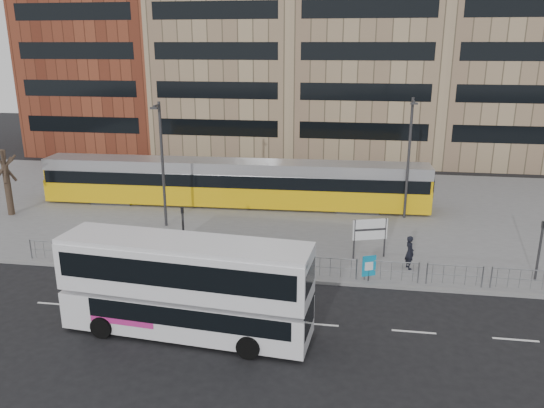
# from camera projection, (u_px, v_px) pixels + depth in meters

# --- Properties ---
(ground) EXTENTS (120.00, 120.00, 0.00)m
(ground) POSITION_uv_depth(u_px,v_px,m) (283.00, 281.00, 26.60)
(ground) COLOR black
(ground) RESTS_ON ground
(plaza) EXTENTS (64.00, 24.00, 0.15)m
(plaza) POSITION_uv_depth(u_px,v_px,m) (306.00, 209.00, 37.93)
(plaza) COLOR slate
(plaza) RESTS_ON ground
(kerb) EXTENTS (64.00, 0.25, 0.17)m
(kerb) POSITION_uv_depth(u_px,v_px,m) (283.00, 280.00, 26.62)
(kerb) COLOR gray
(kerb) RESTS_ON ground
(building_row) EXTENTS (70.40, 18.40, 31.20)m
(building_row) POSITION_uv_depth(u_px,v_px,m) (343.00, 29.00, 55.04)
(building_row) COLOR brown
(building_row) RESTS_ON ground
(pedestrian_barrier) EXTENTS (32.07, 0.07, 1.10)m
(pedestrian_barrier) POSITION_uv_depth(u_px,v_px,m) (324.00, 262.00, 26.49)
(pedestrian_barrier) COLOR gray
(pedestrian_barrier) RESTS_ON plaza
(road_markings) EXTENTS (62.00, 0.12, 0.01)m
(road_markings) POSITION_uv_depth(u_px,v_px,m) (294.00, 322.00, 22.67)
(road_markings) COLOR white
(road_markings) RESTS_ON ground
(double_decker_bus) EXTENTS (10.31, 3.26, 4.05)m
(double_decker_bus) POSITION_uv_depth(u_px,v_px,m) (185.00, 284.00, 21.24)
(double_decker_bus) COLOR white
(double_decker_bus) RESTS_ON ground
(tram) EXTENTS (27.84, 3.54, 3.27)m
(tram) POSITION_uv_depth(u_px,v_px,m) (233.00, 183.00, 38.33)
(tram) COLOR #EAB40C
(tram) RESTS_ON plaza
(station_sign) EXTENTS (1.87, 0.67, 2.23)m
(station_sign) POSITION_uv_depth(u_px,v_px,m) (370.00, 231.00, 28.72)
(station_sign) COLOR #2D2D30
(station_sign) RESTS_ON plaza
(ad_panel) EXTENTS (0.67, 0.34, 1.33)m
(ad_panel) POSITION_uv_depth(u_px,v_px,m) (369.00, 266.00, 26.09)
(ad_panel) COLOR #2D2D30
(ad_panel) RESTS_ON plaza
(pedestrian) EXTENTS (0.63, 0.76, 1.79)m
(pedestrian) POSITION_uv_depth(u_px,v_px,m) (410.00, 252.00, 27.53)
(pedestrian) COLOR black
(pedestrian) RESTS_ON plaza
(traffic_light_west) EXTENTS (0.18, 0.22, 3.10)m
(traffic_light_west) POSITION_uv_depth(u_px,v_px,m) (183.00, 227.00, 28.02)
(traffic_light_west) COLOR #2D2D30
(traffic_light_west) RESTS_ON plaza
(traffic_light_east) EXTENTS (0.18, 0.22, 3.10)m
(traffic_light_east) POSITION_uv_depth(u_px,v_px,m) (540.00, 243.00, 25.81)
(traffic_light_east) COLOR #2D2D30
(traffic_light_east) RESTS_ON plaza
(lamp_post_west) EXTENTS (0.45, 1.04, 7.94)m
(lamp_post_west) POSITION_uv_depth(u_px,v_px,m) (162.00, 160.00, 33.02)
(lamp_post_west) COLOR #2D2D30
(lamp_post_west) RESTS_ON plaza
(lamp_post_east) EXTENTS (0.45, 1.04, 8.03)m
(lamp_post_east) POSITION_uv_depth(u_px,v_px,m) (409.00, 154.00, 34.58)
(lamp_post_east) COLOR #2D2D30
(lamp_post_east) RESTS_ON plaza
(bare_tree) EXTENTS (4.00, 4.00, 6.57)m
(bare_tree) POSITION_uv_depth(u_px,v_px,m) (2.00, 147.00, 35.20)
(bare_tree) COLOR #2E201A
(bare_tree) RESTS_ON plaza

